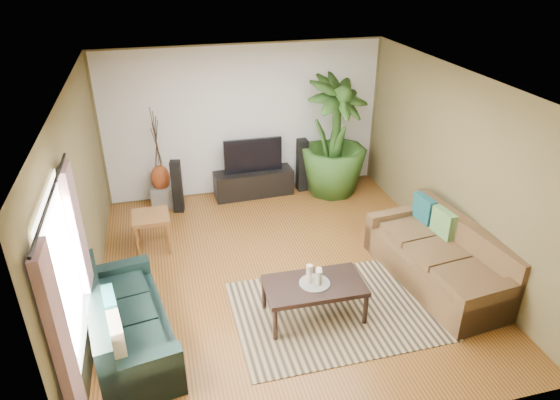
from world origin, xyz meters
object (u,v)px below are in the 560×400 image
object	(u,v)px
potted_plant	(334,137)
vase	(161,178)
side_table	(152,231)
sofa_right	(439,255)
pedestal	(163,196)
speaker_right	(302,165)
television	(253,155)
tv_stand	(254,183)
speaker_left	(177,187)
sofa_left	(128,318)
coffee_table	(314,300)

from	to	relation	value
potted_plant	vase	bearing A→B (deg)	175.94
side_table	sofa_right	bearing A→B (deg)	-26.01
sofa_right	side_table	bearing A→B (deg)	-122.86
vase	pedestal	bearing A→B (deg)	0.00
speaker_right	potted_plant	world-z (taller)	potted_plant
television	sofa_right	bearing A→B (deg)	-59.57
tv_stand	speaker_left	world-z (taller)	speaker_left
sofa_right	pedestal	size ratio (longest dim) A/B	6.01
pedestal	side_table	xyz separation A→B (m)	(-0.20, -1.39, 0.10)
sofa_right	sofa_left	bearing A→B (deg)	-92.90
coffee_table	television	size ratio (longest dim) A/B	1.15
tv_stand	vase	distance (m)	1.67
television	vase	distance (m)	1.67
speaker_right	side_table	distance (m)	3.11
tv_stand	coffee_table	bearing A→B (deg)	-91.76
sofa_left	pedestal	distance (m)	3.54
sofa_right	coffee_table	xyz separation A→B (m)	(-1.85, -0.29, -0.18)
speaker_right	television	bearing A→B (deg)	178.27
sofa_left	side_table	size ratio (longest dim) A/B	3.32
television	potted_plant	size ratio (longest dim) A/B	0.49
coffee_table	side_table	bearing A→B (deg)	132.87
sofa_left	speaker_right	distance (m)	4.66
tv_stand	potted_plant	distance (m)	1.68
sofa_right	pedestal	bearing A→B (deg)	-139.13
sofa_left	vase	size ratio (longest dim) A/B	4.05
television	speaker_right	world-z (taller)	television
television	pedestal	bearing A→B (deg)	180.00
speaker_left	sofa_left	bearing A→B (deg)	-93.53
potted_plant	vase	world-z (taller)	potted_plant
coffee_table	vase	distance (m)	3.90
sofa_right	potted_plant	xyz separation A→B (m)	(-0.45, 3.00, 0.65)
side_table	vase	bearing A→B (deg)	81.74
pedestal	speaker_left	bearing A→B (deg)	-47.49
side_table	speaker_left	bearing A→B (deg)	67.45
coffee_table	speaker_right	size ratio (longest dim) A/B	1.21
television	pedestal	size ratio (longest dim) A/B	2.88
potted_plant	pedestal	size ratio (longest dim) A/B	5.91
coffee_table	television	xyz separation A→B (m)	(-0.04, 3.51, 0.54)
tv_stand	television	world-z (taller)	television
speaker_right	vase	bearing A→B (deg)	178.27
speaker_right	pedestal	xyz separation A→B (m)	(-2.57, 0.00, -0.32)
speaker_right	pedestal	world-z (taller)	speaker_right
sofa_left	speaker_left	size ratio (longest dim) A/B	2.03
speaker_left	tv_stand	bearing A→B (deg)	21.31
speaker_left	speaker_right	xyz separation A→B (m)	(2.31, 0.28, 0.03)
coffee_table	vase	size ratio (longest dim) A/B	2.59
sofa_left	side_table	distance (m)	2.13
television	potted_plant	xyz separation A→B (m)	(1.44, -0.22, 0.29)
sofa_left	speaker_left	bearing A→B (deg)	-23.08
sofa_left	speaker_right	xyz separation A→B (m)	(3.08, 3.50, 0.07)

